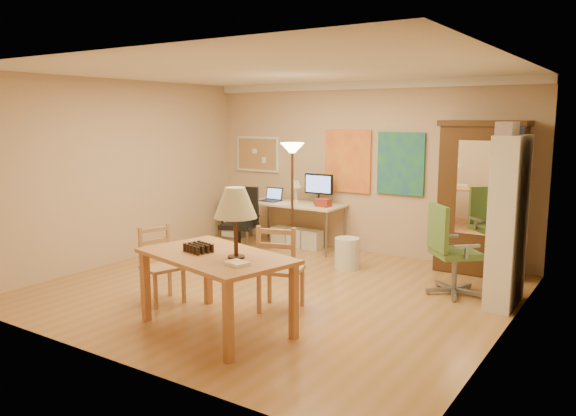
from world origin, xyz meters
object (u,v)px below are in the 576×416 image
Objects in this scene: office_chair_green at (451,271)px; armoire at (481,208)px; dining_table at (223,241)px; bookshelf at (508,222)px; office_chair_black at (240,238)px; computer_desk at (298,220)px.

armoire is (0.01, 1.19, 0.62)m from office_chair_green.
armoire is (1.56, 3.65, -0.02)m from dining_table.
bookshelf is (0.63, -0.05, 0.68)m from office_chair_green.
office_chair_black is at bearing 125.08° from dining_table.
armoire is (3.34, 1.13, 0.63)m from office_chair_black.
armoire reaches higher than computer_desk.
dining_table is 1.64× the size of office_chair_black.
computer_desk is at bearing 110.94° from dining_table.
office_chair_green is at bearing -90.37° from armoire.
armoire is (2.93, 0.08, 0.46)m from computer_desk.
dining_table reaches higher than office_chair_green.
armoire is at bearing 116.64° from bookshelf.
dining_table is at bearing -122.31° from office_chair_green.
dining_table is 3.97m from armoire.
armoire reaches higher than office_chair_black.
armoire reaches higher than office_chair_green.
office_chair_black is at bearing 178.88° from office_chair_green.
dining_table is 3.85m from computer_desk.
computer_desk is 1.46× the size of office_chair_green.
armoire is at bearing 89.63° from office_chair_green.
office_chair_green is 0.92m from bookshelf.
dining_table is 3.25m from bookshelf.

